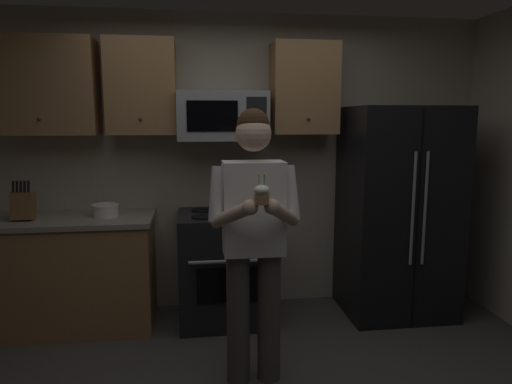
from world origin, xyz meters
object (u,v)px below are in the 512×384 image
at_px(refrigerator, 398,212).
at_px(knife_block, 23,205).
at_px(oven_range, 225,267).
at_px(cupcake, 262,194).
at_px(bowl_large_white, 105,210).
at_px(person, 254,233).
at_px(microwave, 222,116).

bearing_deg(refrigerator, knife_block, 179.82).
xyz_separation_m(oven_range, cupcake, (0.12, -1.30, 0.83)).
bearing_deg(bowl_large_white, person, -42.75).
height_order(knife_block, cupcake, cupcake).
relative_size(refrigerator, person, 1.02).
height_order(refrigerator, cupcake, refrigerator).
distance_m(oven_range, bowl_large_white, 1.09).
distance_m(refrigerator, bowl_large_white, 2.46).
distance_m(microwave, refrigerator, 1.72).
bearing_deg(microwave, cupcake, -85.20).
bearing_deg(bowl_large_white, refrigerator, -1.45).
height_order(oven_range, cupcake, cupcake).
bearing_deg(cupcake, microwave, 94.80).
relative_size(oven_range, knife_block, 2.91).
distance_m(oven_range, knife_block, 1.66).
bearing_deg(refrigerator, oven_range, 178.50).
bearing_deg(cupcake, oven_range, 95.24).
bearing_deg(person, cupcake, -90.00).
xyz_separation_m(oven_range, microwave, (0.00, 0.12, 1.26)).
height_order(microwave, knife_block, microwave).
xyz_separation_m(bowl_large_white, cupcake, (1.08, -1.32, 0.32)).
distance_m(bowl_large_white, person, 1.47).
distance_m(microwave, cupcake, 1.49).
relative_size(oven_range, cupcake, 5.36).
height_order(microwave, cupcake, microwave).
height_order(refrigerator, person, refrigerator).
xyz_separation_m(oven_range, person, (0.12, -0.97, 0.53)).
relative_size(knife_block, cupcake, 1.84).
xyz_separation_m(refrigerator, person, (-1.38, -0.93, 0.10)).
distance_m(microwave, bowl_large_white, 1.22).
bearing_deg(cupcake, person, 90.00).
relative_size(refrigerator, bowl_large_white, 8.39).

